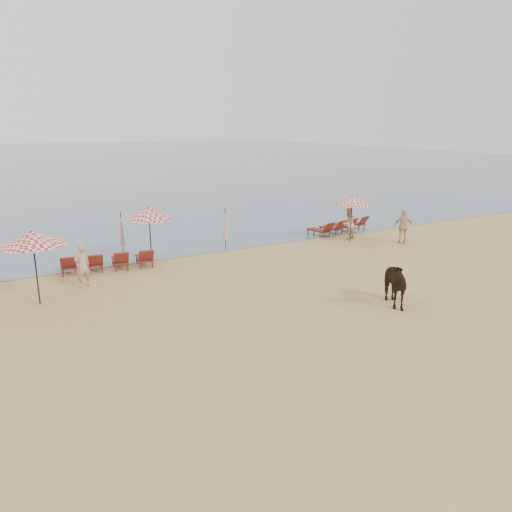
{
  "coord_description": "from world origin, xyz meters",
  "views": [
    {
      "loc": [
        -8.66,
        -10.28,
        5.81
      ],
      "look_at": [
        0.0,
        5.0,
        1.1
      ],
      "focal_mm": 35.0,
      "sensor_mm": 36.0,
      "label": 1
    }
  ],
  "objects": [
    {
      "name": "umbrella_closed_right",
      "position": [
        1.35,
        10.28,
        1.23
      ],
      "size": [
        0.24,
        0.24,
        1.99
      ],
      "rotation": [
        0.0,
        0.0,
        0.08
      ],
      "color": "black",
      "rests_on": "ground"
    },
    {
      "name": "umbrella_open_left_a",
      "position": [
        -7.23,
        6.77,
        2.23
      ],
      "size": [
        2.18,
        2.18,
        2.48
      ],
      "rotation": [
        0.0,
        0.0,
        -0.18
      ],
      "color": "black",
      "rests_on": "ground"
    },
    {
      "name": "umbrella_closed_left",
      "position": [
        -3.16,
        11.53,
        1.23
      ],
      "size": [
        0.24,
        0.24,
        2.0
      ],
      "rotation": [
        0.0,
        0.0,
        -0.02
      ],
      "color": "black",
      "rests_on": "ground"
    },
    {
      "name": "beachgoer_left",
      "position": [
        -5.58,
        7.92,
        0.8
      ],
      "size": [
        0.66,
        0.51,
        1.61
      ],
      "primitive_type": "imported",
      "rotation": [
        0.0,
        0.0,
        3.38
      ],
      "color": "tan",
      "rests_on": "ground"
    },
    {
      "name": "umbrella_open_right",
      "position": [
        7.54,
        8.68,
        2.09
      ],
      "size": [
        1.9,
        1.9,
        2.32
      ],
      "rotation": [
        0.0,
        0.0,
        -0.36
      ],
      "color": "black",
      "rests_on": "ground"
    },
    {
      "name": "ground",
      "position": [
        0.0,
        0.0,
        0.0
      ],
      "size": [
        120.0,
        120.0,
        0.0
      ],
      "primitive_type": "plane",
      "color": "tan",
      "rests_on": "ground"
    },
    {
      "name": "sea",
      "position": [
        0.0,
        80.0,
        0.0
      ],
      "size": [
        160.0,
        140.0,
        0.06
      ],
      "primitive_type": "cube",
      "color": "#51606B",
      "rests_on": "ground"
    },
    {
      "name": "lounger_cluster_right",
      "position": [
        8.4,
        10.58,
        0.39
      ],
      "size": [
        3.72,
        2.14,
        0.56
      ],
      "rotation": [
        0.0,
        0.0,
        0.19
      ],
      "color": "maroon",
      "rests_on": "ground"
    },
    {
      "name": "umbrella_open_left_b",
      "position": [
        -2.31,
        10.14,
        2.11
      ],
      "size": [
        1.92,
        1.95,
        2.44
      ],
      "rotation": [
        0.0,
        0.0,
        0.07
      ],
      "color": "black",
      "rests_on": "ground"
    },
    {
      "name": "cow",
      "position": [
        2.79,
        1.0,
        0.77
      ],
      "size": [
        1.5,
        2.01,
        1.55
      ],
      "primitive_type": "imported",
      "rotation": [
        0.0,
        0.0,
        -0.41
      ],
      "color": "black",
      "rests_on": "ground"
    },
    {
      "name": "beachgoer_right_b",
      "position": [
        9.57,
        7.11,
        0.85
      ],
      "size": [
        1.03,
        0.94,
        1.69
      ],
      "primitive_type": "imported",
      "rotation": [
        0.0,
        0.0,
        2.47
      ],
      "color": "#DAAD88",
      "rests_on": "ground"
    },
    {
      "name": "lounger_cluster_left",
      "position": [
        -4.3,
        9.62,
        0.39
      ],
      "size": [
        3.75,
        2.04,
        0.57
      ],
      "rotation": [
        0.0,
        0.0,
        -0.15
      ],
      "color": "maroon",
      "rests_on": "ground"
    },
    {
      "name": "beachgoer_right_a",
      "position": [
        7.81,
        9.21,
        0.8
      ],
      "size": [
        0.93,
        0.81,
        1.61
      ],
      "primitive_type": "imported",
      "rotation": [
        0.0,
        0.0,
        3.45
      ],
      "color": "#D6A885",
      "rests_on": "ground"
    }
  ]
}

